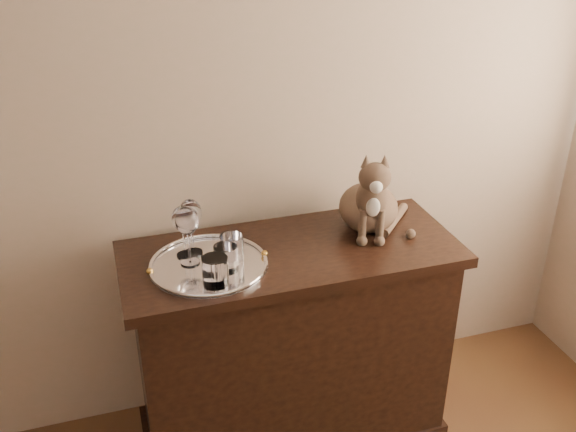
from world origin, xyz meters
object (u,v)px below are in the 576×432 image
(tray, at_px, (209,266))
(tumbler_a, at_px, (226,258))
(wine_glass_b, at_px, (191,227))
(wine_glass_a, at_px, (183,232))
(sideboard, at_px, (291,345))
(tumbler_c, at_px, (232,248))
(wine_glass_d, at_px, (188,235))
(tumbler_b, at_px, (215,271))
(cat, at_px, (370,187))

(tray, relative_size, tumbler_a, 4.46)
(wine_glass_b, bearing_deg, wine_glass_a, -167.79)
(wine_glass_b, bearing_deg, sideboard, -10.48)
(sideboard, bearing_deg, tumbler_c, -175.60)
(wine_glass_d, distance_m, tumbler_b, 0.18)
(tumbler_a, xyz_separation_m, tumbler_b, (-0.05, -0.07, 0.00))
(tumbler_b, bearing_deg, wine_glass_b, 99.45)
(wine_glass_b, xyz_separation_m, cat, (0.66, 0.01, 0.06))
(sideboard, distance_m, wine_glass_a, 0.64)
(wine_glass_a, distance_m, tumbler_b, 0.22)
(tray, distance_m, tumbler_b, 0.13)
(wine_glass_b, distance_m, tumbler_b, 0.22)
(wine_glass_b, relative_size, wine_glass_d, 0.98)
(tray, bearing_deg, sideboard, 5.69)
(wine_glass_d, xyz_separation_m, cat, (0.68, 0.07, 0.06))
(tray, relative_size, wine_glass_b, 1.95)
(wine_glass_a, height_order, cat, cat)
(wine_glass_d, bearing_deg, sideboard, -0.85)
(tray, bearing_deg, tumbler_c, 9.00)
(sideboard, distance_m, tumbler_a, 0.55)
(sideboard, relative_size, tumbler_b, 12.52)
(wine_glass_b, bearing_deg, tumbler_b, -80.55)
(wine_glass_d, relative_size, cat, 0.63)
(tumbler_a, distance_m, tumbler_b, 0.09)
(tumbler_a, xyz_separation_m, tumbler_c, (0.03, 0.06, -0.00))
(tray, distance_m, cat, 0.65)
(wine_glass_d, xyz_separation_m, tumbler_a, (0.11, -0.08, -0.06))
(tray, height_order, wine_glass_a, wine_glass_a)
(wine_glass_a, xyz_separation_m, cat, (0.69, 0.02, 0.07))
(tray, distance_m, wine_glass_b, 0.15)
(sideboard, height_order, tray, tray)
(sideboard, height_order, wine_glass_a, wine_glass_a)
(wine_glass_d, bearing_deg, tumbler_a, -38.12)
(tray, distance_m, tumbler_a, 0.08)
(wine_glass_b, bearing_deg, tray, -68.87)
(tumbler_b, bearing_deg, cat, 19.58)
(sideboard, bearing_deg, cat, 12.47)
(tray, relative_size, tumbler_c, 4.47)
(wine_glass_b, height_order, tumbler_c, wine_glass_b)
(wine_glass_a, xyz_separation_m, tumbler_b, (0.06, -0.21, -0.05))
(sideboard, distance_m, tumbler_c, 0.53)
(tumbler_b, bearing_deg, tumbler_a, 55.23)
(wine_glass_b, relative_size, tumbler_a, 2.29)
(wine_glass_b, distance_m, tumbler_c, 0.15)
(wine_glass_d, height_order, tumbler_b, wine_glass_d)
(sideboard, xyz_separation_m, wine_glass_b, (-0.34, 0.06, 0.54))
(wine_glass_a, bearing_deg, wine_glass_b, 12.21)
(wine_glass_a, relative_size, tumbler_a, 2.09)
(wine_glass_d, bearing_deg, wine_glass_a, 99.23)
(wine_glass_b, xyz_separation_m, tumbler_c, (0.12, -0.08, -0.06))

